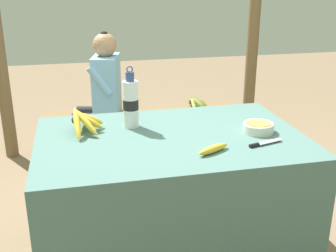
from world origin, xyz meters
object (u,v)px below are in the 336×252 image
(water_bottle, at_px, (131,103))
(seated_vendor, at_px, (102,90))
(banana_bunch_ripe, at_px, (83,119))
(wooden_bench, at_px, (141,120))
(support_post_far, at_px, (254,27))
(loose_banana_front, at_px, (213,149))
(serving_bowl, at_px, (258,127))
(knife, at_px, (261,144))
(banana_bunch_green, at_px, (196,102))

(water_bottle, height_order, seated_vendor, seated_vendor)
(banana_bunch_ripe, relative_size, seated_vendor, 0.28)
(seated_vendor, bearing_deg, wooden_bench, -162.98)
(water_bottle, relative_size, support_post_far, 0.16)
(loose_banana_front, xyz_separation_m, support_post_far, (1.07, 2.02, 0.33))
(wooden_bench, bearing_deg, serving_bowl, -73.76)
(wooden_bench, height_order, support_post_far, support_post_far)
(serving_bowl, distance_m, water_bottle, 0.72)
(banana_bunch_ripe, xyz_separation_m, knife, (0.87, -0.41, -0.06))
(serving_bowl, bearing_deg, water_bottle, 160.28)
(water_bottle, relative_size, banana_bunch_green, 1.20)
(serving_bowl, distance_m, seated_vendor, 1.63)
(banana_bunch_green, bearing_deg, support_post_far, 28.03)
(serving_bowl, bearing_deg, knife, -110.41)
(loose_banana_front, distance_m, banana_bunch_green, 1.74)
(wooden_bench, xyz_separation_m, seated_vendor, (-0.33, -0.02, 0.30))
(banana_bunch_green, bearing_deg, wooden_bench, 179.50)
(banana_bunch_ripe, height_order, water_bottle, water_bottle)
(water_bottle, bearing_deg, wooden_bench, 78.42)
(support_post_far, bearing_deg, seated_vendor, -166.08)
(loose_banana_front, distance_m, wooden_bench, 1.72)
(knife, height_order, support_post_far, support_post_far)
(knife, distance_m, wooden_bench, 1.73)
(knife, bearing_deg, wooden_bench, 86.57)
(banana_bunch_green, relative_size, support_post_far, 0.13)
(banana_bunch_ripe, distance_m, wooden_bench, 1.41)
(banana_bunch_ripe, xyz_separation_m, loose_banana_front, (0.61, -0.44, -0.05))
(knife, bearing_deg, seated_vendor, 97.40)
(banana_bunch_green, bearing_deg, serving_bowl, -92.92)
(serving_bowl, xyz_separation_m, support_post_far, (0.74, 1.81, 0.31))
(loose_banana_front, bearing_deg, banana_bunch_green, 76.25)
(water_bottle, bearing_deg, serving_bowl, -19.72)
(wooden_bench, height_order, banana_bunch_green, banana_bunch_green)
(serving_bowl, bearing_deg, banana_bunch_ripe, 166.40)
(banana_bunch_ripe, distance_m, support_post_far, 2.32)
(serving_bowl, bearing_deg, wooden_bench, 106.24)
(banana_bunch_ripe, xyz_separation_m, water_bottle, (0.27, 0.01, 0.07))
(banana_bunch_ripe, height_order, serving_bowl, banana_bunch_ripe)
(seated_vendor, bearing_deg, loose_banana_front, 117.71)
(support_post_far, bearing_deg, banana_bunch_green, -151.97)
(water_bottle, relative_size, wooden_bench, 0.21)
(knife, distance_m, support_post_far, 2.17)
(banana_bunch_ripe, relative_size, wooden_bench, 0.20)
(knife, relative_size, support_post_far, 0.09)
(banana_bunch_ripe, bearing_deg, support_post_far, 43.19)
(serving_bowl, height_order, wooden_bench, serving_bowl)
(banana_bunch_ripe, distance_m, loose_banana_front, 0.75)
(water_bottle, height_order, support_post_far, support_post_far)
(banana_bunch_ripe, bearing_deg, water_bottle, 2.83)
(support_post_far, bearing_deg, wooden_bench, -163.28)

